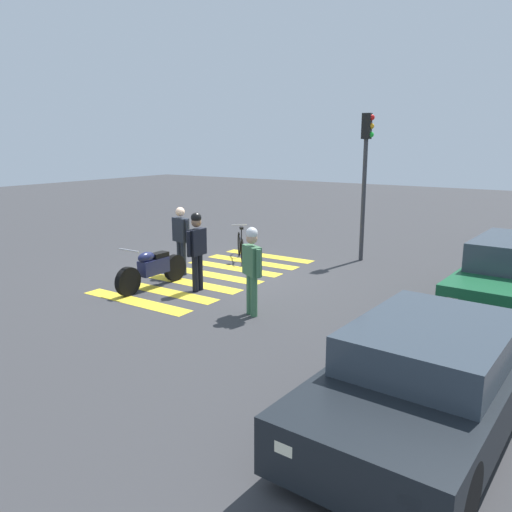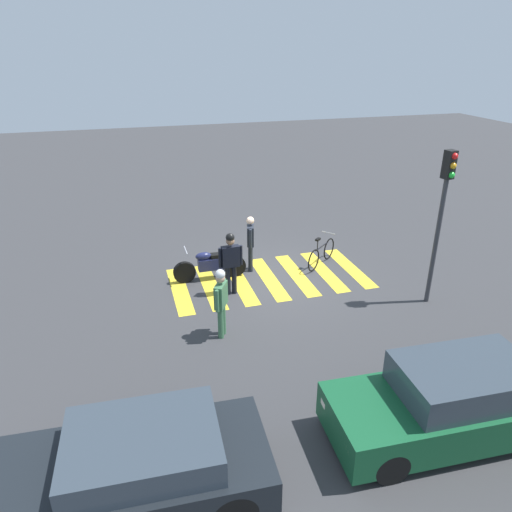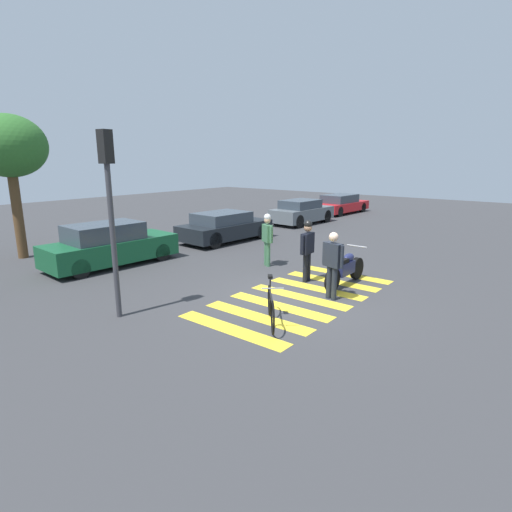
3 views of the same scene
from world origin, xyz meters
name	(u,v)px [view 2 (image 2 of 3)]	position (x,y,z in m)	size (l,w,h in m)	color
ground_plane	(269,278)	(0.00, 0.00, 0.00)	(60.00, 60.00, 0.00)	#38383A
police_motorcycle	(210,265)	(1.70, -0.46, 0.46)	(2.20, 0.62, 1.05)	black
leaning_bicycle	(321,254)	(-1.90, -0.47, 0.39)	(1.40, 1.20, 1.02)	black
officer_on_foot	(250,240)	(0.37, -0.74, 1.02)	(0.32, 0.68, 1.76)	#1E232D
officer_by_motorcycle	(231,259)	(1.31, 0.59, 1.07)	(0.69, 0.24, 1.84)	black
pedestrian_bystander	(221,298)	(2.02, 2.59, 1.03)	(0.41, 0.59, 1.78)	#3F724C
crosswalk_stripes	(269,278)	(0.00, 0.00, 0.00)	(5.85, 2.91, 0.01)	yellow
car_green_compact	(453,402)	(-1.25, 6.81, 0.69)	(4.45, 1.90, 1.46)	black
car_black_suv	(134,468)	(4.27, 6.63, 0.63)	(4.33, 2.10, 1.28)	black
traffic_light_pole	(443,204)	(-3.77, 2.53, 2.80)	(0.27, 0.34, 4.16)	#38383D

